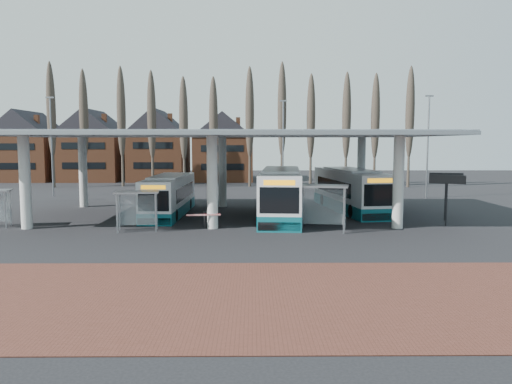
{
  "coord_description": "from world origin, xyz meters",
  "views": [
    {
      "loc": [
        2.55,
        -29.46,
        5.55
      ],
      "look_at": [
        2.85,
        7.0,
        1.92
      ],
      "focal_mm": 35.0,
      "sensor_mm": 36.0,
      "label": 1
    }
  ],
  "objects_px": {
    "bus_3": "(350,191)",
    "shelter_2": "(323,197)",
    "bus_2": "(281,194)",
    "shelter_1": "(137,202)",
    "bus_1": "(169,196)"
  },
  "relations": [
    {
      "from": "bus_1",
      "to": "bus_2",
      "type": "relative_size",
      "value": 0.84
    },
    {
      "from": "bus_2",
      "to": "shelter_1",
      "type": "distance_m",
      "value": 11.0
    },
    {
      "from": "bus_2",
      "to": "shelter_2",
      "type": "relative_size",
      "value": 3.89
    },
    {
      "from": "bus_1",
      "to": "shelter_1",
      "type": "height_order",
      "value": "bus_1"
    },
    {
      "from": "shelter_1",
      "to": "shelter_2",
      "type": "distance_m",
      "value": 11.67
    },
    {
      "from": "bus_2",
      "to": "bus_3",
      "type": "relative_size",
      "value": 1.05
    },
    {
      "from": "bus_3",
      "to": "shelter_2",
      "type": "height_order",
      "value": "bus_3"
    },
    {
      "from": "bus_2",
      "to": "shelter_1",
      "type": "relative_size",
      "value": 4.63
    },
    {
      "from": "bus_1",
      "to": "bus_2",
      "type": "xyz_separation_m",
      "value": [
        8.52,
        -1.38,
        0.27
      ]
    },
    {
      "from": "bus_1",
      "to": "bus_3",
      "type": "height_order",
      "value": "bus_3"
    },
    {
      "from": "bus_3",
      "to": "shelter_2",
      "type": "bearing_deg",
      "value": -118.64
    },
    {
      "from": "shelter_2",
      "to": "bus_1",
      "type": "bearing_deg",
      "value": 159.21
    },
    {
      "from": "shelter_1",
      "to": "shelter_2",
      "type": "bearing_deg",
      "value": -8.16
    },
    {
      "from": "bus_2",
      "to": "shelter_2",
      "type": "distance_m",
      "value": 6.34
    },
    {
      "from": "shelter_2",
      "to": "bus_2",
      "type": "bearing_deg",
      "value": 124.45
    }
  ]
}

